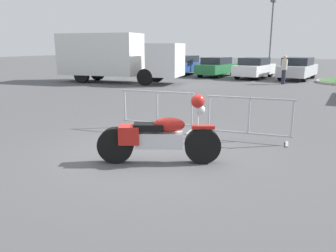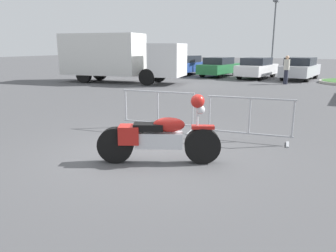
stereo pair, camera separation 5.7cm
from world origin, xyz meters
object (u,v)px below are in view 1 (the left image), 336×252
object	(u,v)px
box_truck	(114,56)
parked_car_green	(217,67)
crowd_barrier_near	(157,110)
parked_car_tan	(150,65)
parked_car_blue	(184,65)
street_lamp	(272,27)
motorcycle	(159,137)
parked_car_white	(255,68)
pedestrian	(284,69)
parked_car_silver	(298,68)
crowd_barrier_far	(249,119)

from	to	relation	value
box_truck	parked_car_green	size ratio (longest dim) A/B	1.82
crowd_barrier_near	box_truck	distance (m)	12.54
parked_car_tan	parked_car_green	xyz separation A→B (m)	(5.67, 0.18, 0.02)
parked_car_blue	street_lamp	world-z (taller)	street_lamp
motorcycle	crowd_barrier_near	distance (m)	2.56
parked_car_tan	parked_car_white	bearing A→B (deg)	-82.50
pedestrian	crowd_barrier_near	bearing A→B (deg)	74.45
parked_car_blue	parked_car_tan	bearing A→B (deg)	106.60
parked_car_white	parked_car_silver	bearing A→B (deg)	-75.10
parked_car_green	pedestrian	size ratio (longest dim) A/B	2.59
crowd_barrier_near	parked_car_green	distance (m)	16.74
crowd_barrier_near	parked_car_white	xyz separation A→B (m)	(-0.75, 16.15, 0.18)
parked_car_blue	pedestrian	size ratio (longest dim) A/B	2.74
parked_car_silver	motorcycle	bearing A→B (deg)	-174.98
parked_car_green	motorcycle	bearing A→B (deg)	-157.85
pedestrian	parked_car_tan	bearing A→B (deg)	-24.04
crowd_barrier_near	street_lamp	bearing A→B (deg)	91.04
box_truck	parked_car_white	bearing A→B (deg)	33.94
motorcycle	pedestrian	distance (m)	15.44
parked_car_white	crowd_barrier_near	bearing A→B (deg)	-169.70
crowd_barrier_near	parked_car_green	size ratio (longest dim) A/B	0.46
crowd_barrier_near	parked_car_blue	size ratio (longest dim) A/B	0.44
motorcycle	parked_car_white	xyz separation A→B (m)	(-1.97, 18.40, 0.22)
box_truck	parked_car_silver	world-z (taller)	box_truck
crowd_barrier_far	street_lamp	distance (m)	20.22
box_truck	street_lamp	bearing A→B (deg)	44.84
parked_car_blue	pedestrian	bearing A→B (deg)	-105.57
motorcycle	parked_car_blue	bearing A→B (deg)	86.87
crowd_barrier_far	box_truck	bearing A→B (deg)	137.94
crowd_barrier_near	parked_car_silver	bearing A→B (deg)	82.79
parked_car_blue	street_lamp	distance (m)	7.44
parked_car_green	parked_car_white	distance (m)	2.84
parked_car_blue	pedestrian	world-z (taller)	pedestrian
crowd_barrier_far	box_truck	size ratio (longest dim) A/B	0.25
crowd_barrier_far	parked_car_green	distance (m)	17.43
crowd_barrier_near	box_truck	bearing A→B (deg)	130.38
box_truck	parked_car_blue	bearing A→B (deg)	68.59
pedestrian	street_lamp	size ratio (longest dim) A/B	0.30
crowd_barrier_far	box_truck	world-z (taller)	box_truck
parked_car_tan	street_lamp	distance (m)	10.05
parked_car_tan	parked_car_white	world-z (taller)	parked_car_white
crowd_barrier_near	pedestrian	bearing A→B (deg)	83.08
parked_car_tan	motorcycle	bearing A→B (deg)	-142.71
parked_car_silver	box_truck	bearing A→B (deg)	132.11
parked_car_tan	parked_car_green	size ratio (longest dim) A/B	0.98
parked_car_blue	parked_car_silver	world-z (taller)	parked_car_blue
crowd_barrier_near	parked_car_blue	bearing A→B (deg)	111.12
parked_car_silver	street_lamp	distance (m)	5.04
parked_car_white	parked_car_silver	xyz separation A→B (m)	(2.84, 0.36, 0.02)
parked_car_white	pedestrian	size ratio (longest dim) A/B	2.64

